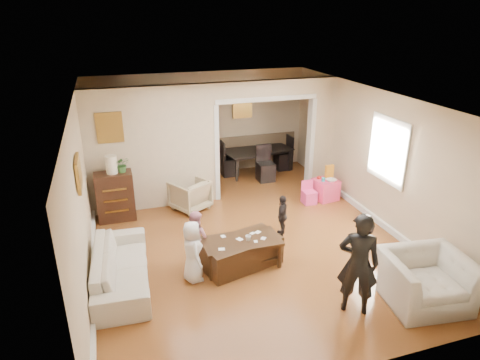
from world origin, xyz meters
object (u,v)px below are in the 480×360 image
object	(u,v)px
coffee_table	(241,252)
armchair_back	(190,195)
child_kneel_b	(196,238)
cyan_cup	(323,180)
sofa	(121,267)
child_toddler	(282,215)
play_table	(325,189)
dresser	(115,196)
coffee_cup	(248,238)
table_lamp	(111,165)
dining_table	(257,161)
child_kneel_a	(192,251)
armchair_front	(425,280)
adult_person	(358,264)

from	to	relation	value
coffee_table	armchair_back	bearing A→B (deg)	99.01
armchair_back	child_kneel_b	size ratio (longest dim) A/B	0.74
coffee_table	cyan_cup	size ratio (longest dim) A/B	16.03
sofa	armchair_back	distance (m)	2.78
child_toddler	armchair_back	bearing A→B (deg)	-103.87
play_table	sofa	bearing A→B (deg)	-157.53
dresser	coffee_cup	bearing A→B (deg)	-50.56
armchair_back	child_toddler	distance (m)	2.18
table_lamp	coffee_table	size ratio (longest dim) A/B	0.28
coffee_table	coffee_cup	distance (m)	0.31
armchair_back	sofa	bearing A→B (deg)	25.90
coffee_cup	dining_table	world-z (taller)	dining_table
sofa	cyan_cup	distance (m)	4.83
table_lamp	child_toddler	world-z (taller)	table_lamp
dresser	dining_table	distance (m)	4.02
child_kneel_a	child_toddler	world-z (taller)	child_kneel_a
armchair_front	adult_person	size ratio (longest dim) A/B	0.75
coffee_table	play_table	bearing A→B (deg)	36.89
coffee_cup	child_toddler	bearing A→B (deg)	40.10
child_kneel_a	child_toddler	xyz separation A→B (m)	(1.90, 0.90, -0.10)
armchair_back	dresser	world-z (taller)	dresser
armchair_front	dining_table	xyz separation A→B (m)	(-0.49, 5.79, -0.06)
armchair_back	play_table	size ratio (longest dim) A/B	1.49
dining_table	play_table	bearing A→B (deg)	-77.35
armchair_front	adult_person	xyz separation A→B (m)	(-1.06, 0.15, 0.39)
sofa	coffee_table	world-z (taller)	sofa
table_lamp	child_kneel_a	distance (m)	2.82
dresser	child_toddler	size ratio (longest dim) A/B	1.23
cyan_cup	coffee_cup	bearing A→B (deg)	-140.91
coffee_table	dining_table	world-z (taller)	dining_table
coffee_cup	adult_person	world-z (taller)	adult_person
play_table	dining_table	bearing A→B (deg)	113.01
dining_table	child_kneel_a	size ratio (longest dim) A/B	1.74
coffee_table	child_kneel_a	size ratio (longest dim) A/B	1.26
sofa	armchair_front	world-z (taller)	armchair_front
armchair_front	child_kneel_a	world-z (taller)	child_kneel_a
coffee_table	play_table	world-z (taller)	coffee_table
table_lamp	cyan_cup	distance (m)	4.51
armchair_front	dining_table	size ratio (longest dim) A/B	0.65
coffee_table	child_toddler	world-z (taller)	child_toddler
cyan_cup	child_toddler	distance (m)	1.89
coffee_table	child_kneel_a	xyz separation A→B (m)	(-0.85, -0.15, 0.27)
armchair_front	child_kneel_a	xyz separation A→B (m)	(-3.08, 1.57, 0.13)
cyan_cup	dresser	bearing A→B (deg)	174.13
armchair_back	child_kneel_b	world-z (taller)	child_kneel_b
coffee_table	dresser	bearing A→B (deg)	128.58
table_lamp	coffee_cup	world-z (taller)	table_lamp
dining_table	child_kneel_a	distance (m)	4.96
coffee_table	child_toddler	xyz separation A→B (m)	(1.05, 0.75, 0.17)
coffee_table	coffee_cup	world-z (taller)	coffee_cup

